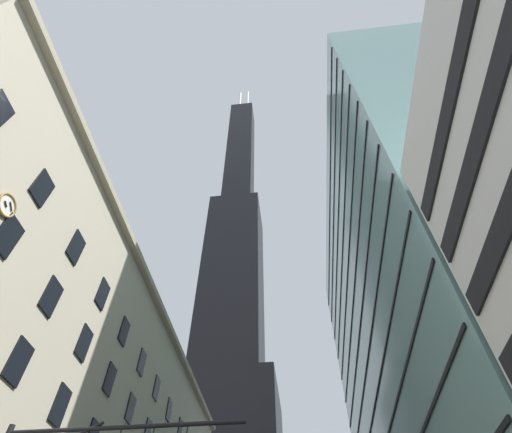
{
  "coord_description": "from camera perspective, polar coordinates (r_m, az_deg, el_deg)",
  "views": [
    {
      "loc": [
        3.34,
        -9.19,
        1.77
      ],
      "look_at": [
        0.37,
        17.35,
        33.66
      ],
      "focal_mm": 27.39,
      "sensor_mm": 36.0,
      "label": 1
    }
  ],
  "objects": [
    {
      "name": "dark_skyscraper",
      "position": [
        115.06,
        -3.68,
        -14.96
      ],
      "size": [
        25.1,
        25.1,
        230.79
      ],
      "color": "black",
      "rests_on": "ground"
    },
    {
      "name": "glass_office_midrise",
      "position": [
        51.43,
        23.06,
        -15.17
      ],
      "size": [
        14.59,
        52.52,
        56.28
      ],
      "color": "gray",
      "rests_on": "ground"
    }
  ]
}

